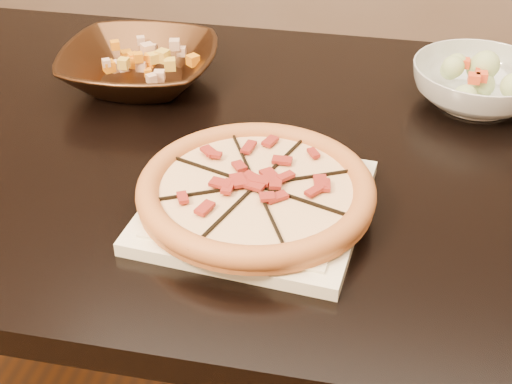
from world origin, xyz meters
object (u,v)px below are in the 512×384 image
(dining_table, at_px, (226,197))
(plate, at_px, (256,204))
(pizza, at_px, (256,189))
(bronze_bowl, at_px, (140,67))
(salad_bowl, at_px, (478,85))

(dining_table, bearing_deg, plate, -63.51)
(dining_table, height_order, pizza, pizza)
(bronze_bowl, bearing_deg, plate, -49.88)
(dining_table, relative_size, pizza, 4.39)
(pizza, distance_m, bronze_bowl, 0.41)
(dining_table, relative_size, plate, 4.56)
(bronze_bowl, distance_m, salad_bowl, 0.55)
(pizza, bearing_deg, bronze_bowl, 130.12)
(pizza, height_order, salad_bowl, salad_bowl)
(plate, bearing_deg, pizza, 128.43)
(pizza, relative_size, bronze_bowl, 1.17)
(dining_table, height_order, plate, plate)
(salad_bowl, bearing_deg, dining_table, -152.79)
(plate, relative_size, pizza, 0.96)
(dining_table, xyz_separation_m, plate, (0.08, -0.17, 0.12))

